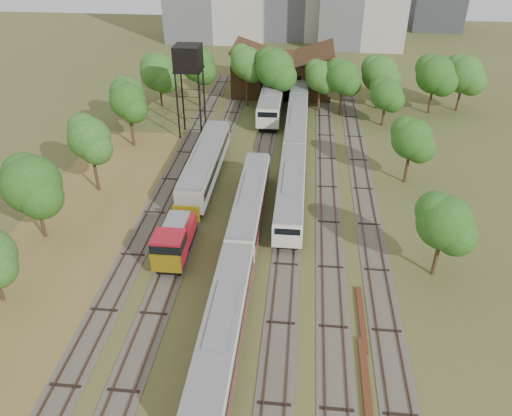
# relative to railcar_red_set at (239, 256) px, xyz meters

# --- Properties ---
(ground) EXTENTS (240.00, 240.00, 0.00)m
(ground) POSITION_rel_railcar_red_set_xyz_m (2.00, -9.03, -1.76)
(ground) COLOR #475123
(ground) RESTS_ON ground
(dry_grass_patch) EXTENTS (14.00, 60.00, 0.04)m
(dry_grass_patch) POSITION_rel_railcar_red_set_xyz_m (-16.00, -1.03, -1.74)
(dry_grass_patch) COLOR brown
(dry_grass_patch) RESTS_ON ground
(tracks) EXTENTS (24.60, 80.00, 0.19)m
(tracks) POSITION_rel_railcar_red_set_xyz_m (1.33, 15.97, -1.72)
(tracks) COLOR #4C473D
(tracks) RESTS_ON ground
(railcar_red_set) EXTENTS (2.70, 34.58, 3.33)m
(railcar_red_set) POSITION_rel_railcar_red_set_xyz_m (0.00, 0.00, 0.00)
(railcar_red_set) COLOR black
(railcar_red_set) RESTS_ON ground
(railcar_green_set) EXTENTS (2.80, 52.08, 3.46)m
(railcar_green_set) POSITION_rel_railcar_red_set_xyz_m (4.00, 28.91, 0.07)
(railcar_green_set) COLOR black
(railcar_green_set) RESTS_ON ground
(railcar_rear) EXTENTS (3.20, 16.08, 3.96)m
(railcar_rear) POSITION_rel_railcar_red_set_xyz_m (0.00, 38.02, 0.33)
(railcar_rear) COLOR black
(railcar_rear) RESTS_ON ground
(shunter_locomotive) EXTENTS (2.68, 8.10, 3.50)m
(shunter_locomotive) POSITION_rel_railcar_red_set_xyz_m (-6.00, 1.63, -0.09)
(shunter_locomotive) COLOR black
(shunter_locomotive) RESTS_ON ground
(old_grey_coach) EXTENTS (2.98, 18.00, 3.68)m
(old_grey_coach) POSITION_rel_railcar_red_set_xyz_m (-6.00, 16.50, 0.25)
(old_grey_coach) COLOR black
(old_grey_coach) RESTS_ON ground
(water_tower) EXTENTS (3.50, 3.50, 12.09)m
(water_tower) POSITION_rel_railcar_red_set_xyz_m (-10.20, 29.16, 8.44)
(water_tower) COLOR black
(water_tower) RESTS_ON ground
(rail_pile_near) EXTENTS (0.52, 7.85, 0.26)m
(rail_pile_near) POSITION_rel_railcar_red_set_xyz_m (10.00, -10.87, -1.63)
(rail_pile_near) COLOR #5F2F1B
(rail_pile_near) RESTS_ON ground
(rail_pile_far) EXTENTS (0.44, 7.12, 0.23)m
(rail_pile_far) POSITION_rel_railcar_red_set_xyz_m (10.20, -4.75, -1.65)
(rail_pile_far) COLOR #5F2F1B
(rail_pile_far) RESTS_ON ground
(maintenance_shed) EXTENTS (16.45, 11.55, 7.58)m
(maintenance_shed) POSITION_rel_railcar_red_set_xyz_m (1.00, 48.95, 1.15)
(maintenance_shed) COLOR #342013
(maintenance_shed) RESTS_ON ground
(tree_band_left) EXTENTS (7.02, 51.33, 8.72)m
(tree_band_left) POSITION_rel_railcar_red_set_xyz_m (-18.56, 6.72, 3.92)
(tree_band_left) COLOR #382616
(tree_band_left) RESTS_ON ground
(tree_band_far) EXTENTS (51.27, 8.73, 9.46)m
(tree_band_far) POSITION_rel_railcar_red_set_xyz_m (6.14, 40.47, 4.13)
(tree_band_far) COLOR #382616
(tree_band_far) RESTS_ON ground
(tree_band_right) EXTENTS (5.11, 38.09, 7.63)m
(tree_band_right) POSITION_rel_railcar_red_set_xyz_m (16.61, 17.71, 3.34)
(tree_band_right) COLOR #382616
(tree_band_right) RESTS_ON ground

